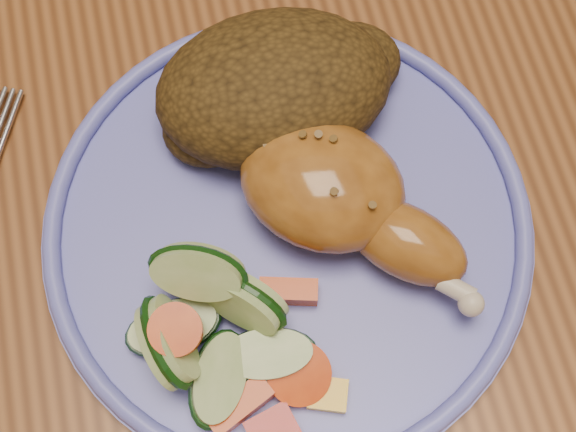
{
  "coord_description": "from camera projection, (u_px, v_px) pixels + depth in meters",
  "views": [
    {
      "loc": [
        -0.06,
        -0.27,
        1.18
      ],
      "look_at": [
        -0.03,
        -0.12,
        0.78
      ],
      "focal_mm": 50.0,
      "sensor_mm": 36.0,
      "label": 1
    }
  ],
  "objects": [
    {
      "name": "chicken_leg",
      "position": [
        342.0,
        199.0,
        0.42
      ],
      "size": [
        0.13,
        0.14,
        0.05
      ],
      "color": "#A56522",
      "rests_on": "plate"
    },
    {
      "name": "vegetable_pile",
      "position": [
        220.0,
        336.0,
        0.4
      ],
      "size": [
        0.11,
        0.12,
        0.06
      ],
      "color": "#A50A05",
      "rests_on": "plate"
    },
    {
      "name": "ground",
      "position": [
        287.0,
        321.0,
        1.2
      ],
      "size": [
        4.0,
        4.0,
        0.0
      ],
      "primitive_type": "plane",
      "color": "#58331E",
      "rests_on": "ground"
    },
    {
      "name": "plate",
      "position": [
        288.0,
        229.0,
        0.45
      ],
      "size": [
        0.27,
        0.27,
        0.01
      ],
      "primitive_type": "cylinder",
      "color": "#6368D1",
      "rests_on": "dining_table"
    },
    {
      "name": "plate_rim",
      "position": [
        288.0,
        222.0,
        0.44
      ],
      "size": [
        0.27,
        0.27,
        0.01
      ],
      "primitive_type": "torus",
      "color": "#6368D1",
      "rests_on": "plate"
    },
    {
      "name": "rice_pilaf",
      "position": [
        278.0,
        88.0,
        0.45
      ],
      "size": [
        0.14,
        0.1,
        0.06
      ],
      "color": "#442F11",
      "rests_on": "plate"
    },
    {
      "name": "dining_table",
      "position": [
        285.0,
        108.0,
        0.58
      ],
      "size": [
        0.9,
        1.4,
        0.75
      ],
      "color": "brown",
      "rests_on": "ground"
    }
  ]
}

